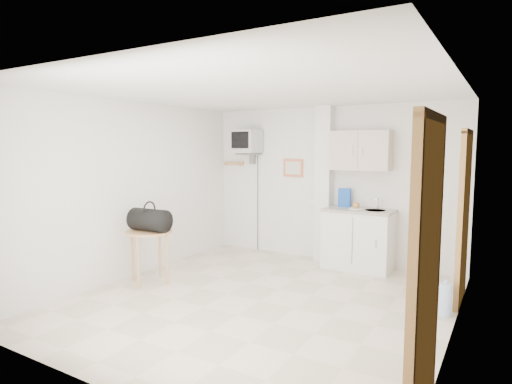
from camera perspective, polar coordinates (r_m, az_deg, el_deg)
The scene contains 7 objects.
ground at distance 5.33m, azimuth 0.52°, elevation -14.33°, with size 4.50×4.50×0.00m, color beige.
room_envelope at distance 4.97m, azimuth 3.44°, elevation 2.35°, with size 4.24×4.54×2.55m.
kitchenette at distance 6.70m, azimuth 13.54°, elevation -3.16°, with size 1.03×0.58×2.10m.
crt_television at distance 7.48m, azimuth -1.25°, elevation 6.66°, with size 0.44×0.45×2.15m.
round_table at distance 6.01m, azimuth -14.08°, elevation -5.95°, with size 0.62×0.62×0.73m.
duffel_bag at distance 5.92m, azimuth -13.99°, elevation -3.62°, with size 0.56×0.33×0.41m.
water_bottle at distance 5.28m, azimuth 23.91°, elevation -12.99°, with size 0.13×0.13×0.40m.
Camera 1 is at (2.52, -4.32, 1.86)m, focal length 30.00 mm.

